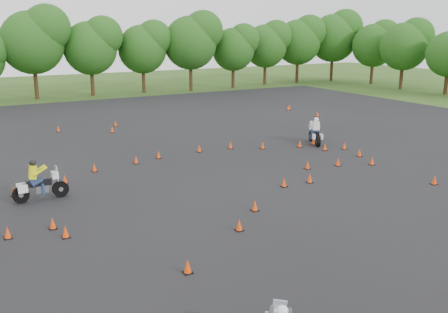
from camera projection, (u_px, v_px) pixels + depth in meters
ground at (266, 201)px, 23.00m from camera, size 140.00×140.00×0.00m
asphalt_pad at (207, 169)px, 28.07m from camera, size 62.00×62.00×0.00m
treeline at (106, 57)px, 52.47m from camera, size 87.01×32.87×10.87m
traffic_cones at (205, 164)px, 28.34m from camera, size 36.16×33.47×0.45m
rider_yellow at (40, 180)px, 22.84m from camera, size 2.52×0.80×1.94m
rider_white at (315, 130)px, 34.01m from camera, size 1.69×2.52×1.87m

